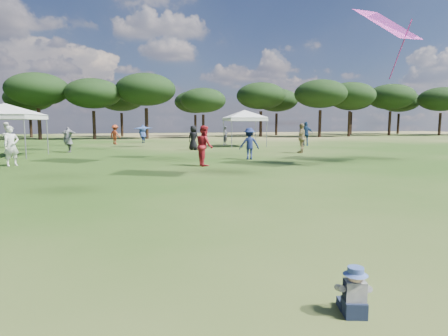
{
  "coord_description": "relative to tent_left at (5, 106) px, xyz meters",
  "views": [
    {
      "loc": [
        -1.59,
        -0.56,
        1.8
      ],
      "look_at": [
        -0.24,
        3.64,
        1.27
      ],
      "focal_mm": 30.0,
      "sensor_mm": 36.0,
      "label": 1
    }
  ],
  "objects": [
    {
      "name": "toddler",
      "position": [
        7.2,
        -20.14,
        -2.53
      ],
      "size": [
        0.36,
        0.39,
        0.48
      ],
      "rotation": [
        0.0,
        0.0,
        -0.34
      ],
      "color": "#161D32",
      "rests_on": "ground"
    },
    {
      "name": "tent_left",
      "position": [
        0.0,
        0.0,
        0.0
      ],
      "size": [
        6.56,
        6.56,
        3.17
      ],
      "rotation": [
        0.0,
        0.0,
        -0.21
      ],
      "color": "gray",
      "rests_on": "ground"
    },
    {
      "name": "tent_right",
      "position": [
        15.48,
        4.45,
        -0.04
      ],
      "size": [
        5.82,
        5.82,
        3.13
      ],
      "rotation": [
        0.0,
        0.0,
        -0.09
      ],
      "color": "gray",
      "rests_on": "ground"
    },
    {
      "name": "festival_crowd",
      "position": [
        4.75,
        2.62,
        -1.88
      ],
      "size": [
        30.74,
        21.62,
        1.93
      ],
      "color": "maroon",
      "rests_on": "ground"
    },
    {
      "name": "tree_line",
      "position": [
        8.99,
        25.01,
        2.68
      ],
      "size": [
        108.78,
        17.63,
        7.77
      ],
      "color": "black",
      "rests_on": "ground"
    }
  ]
}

